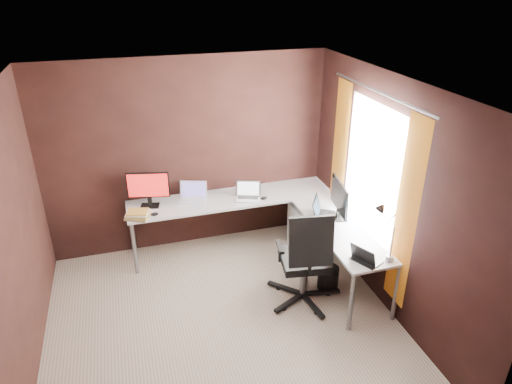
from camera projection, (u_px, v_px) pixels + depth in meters
room at (253, 213)px, 4.39m from camera, size 3.60×3.60×2.50m
desk at (270, 213)px, 5.62m from camera, size 2.65×2.25×0.73m
drawer_pedestal at (309, 228)px, 6.03m from camera, size 0.42×0.50×0.60m
monitor_left at (148, 187)px, 5.58m from camera, size 0.51×0.19×0.45m
monitor_right at (340, 198)px, 5.30m from camera, size 0.17×0.56×0.46m
laptop_white at (193, 196)px, 5.82m from camera, size 0.41×0.35×0.23m
laptop_silver at (248, 195)px, 5.86m from camera, size 0.38×0.32×0.21m
laptop_black_big at (321, 213)px, 5.41m from camera, size 0.40×0.43×0.23m
laptop_black_small at (365, 258)px, 4.58m from camera, size 0.31×0.35×0.19m
book_stack at (138, 215)px, 5.40m from camera, size 0.34×0.31×0.09m
mouse_left at (155, 214)px, 5.46m from camera, size 0.11×0.09×0.04m
mouse_corner at (264, 198)px, 5.84m from camera, size 0.11×0.08×0.04m
desk_lamp at (385, 226)px, 4.49m from camera, size 0.19×0.23×0.60m
office_chair at (304, 275)px, 5.05m from camera, size 0.66×0.67×1.18m
wastebasket at (328, 278)px, 5.33m from camera, size 0.25×0.25×0.28m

